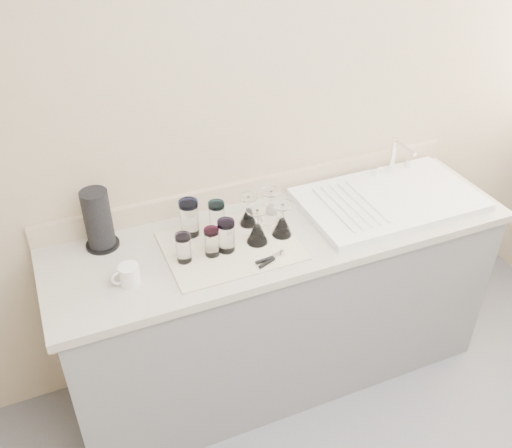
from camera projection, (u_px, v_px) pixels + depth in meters
name	position (u px, v px, depth m)	size (l,w,h in m)	color
counter_unit	(280.00, 305.00, 2.75)	(2.06, 0.62, 0.90)	slate
sink_unit	(389.00, 199.00, 2.66)	(0.82, 0.50, 0.22)	white
dish_towel	(231.00, 246.00, 2.39)	(0.55, 0.42, 0.01)	silver
tumbler_cyan	(189.00, 218.00, 2.41)	(0.08, 0.08, 0.16)	white
tumbler_purple	(217.00, 217.00, 2.43)	(0.07, 0.07, 0.14)	white
tumbler_magenta	(184.00, 248.00, 2.27)	(0.06, 0.06, 0.13)	white
tumbler_blue	(212.00, 242.00, 2.30)	(0.06, 0.06, 0.12)	white
tumbler_lavender	(226.00, 236.00, 2.32)	(0.07, 0.07, 0.14)	white
goblet_back_left	(249.00, 215.00, 2.49)	(0.08, 0.08, 0.14)	white
goblet_back_right	(271.00, 210.00, 2.51)	(0.09, 0.09, 0.15)	white
goblet_front_left	(257.00, 231.00, 2.38)	(0.09, 0.09, 0.16)	white
goblet_front_right	(282.00, 224.00, 2.42)	(0.09, 0.09, 0.16)	white
can_opener	(271.00, 259.00, 2.30)	(0.13, 0.06, 0.02)	silver
white_mug	(129.00, 275.00, 2.18)	(0.12, 0.09, 0.08)	silver
paper_towel_roll	(98.00, 220.00, 2.32)	(0.14, 0.14, 0.26)	black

